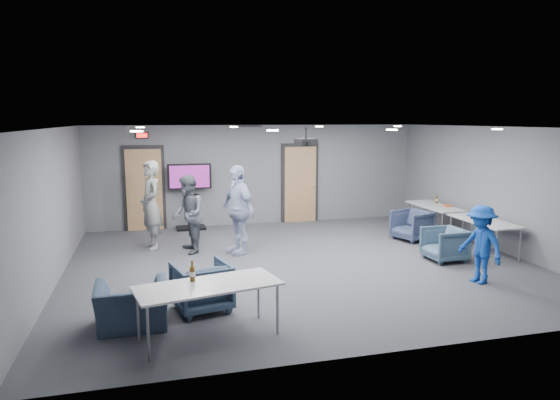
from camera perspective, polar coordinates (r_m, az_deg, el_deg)
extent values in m
plane|color=#37393F|center=(10.10, 2.28, -7.21)|extent=(9.00, 9.00, 0.00)
plane|color=white|center=(9.68, 2.38, 8.30)|extent=(9.00, 9.00, 0.00)
cube|color=slate|center=(13.64, -2.59, 2.89)|extent=(9.00, 0.02, 2.70)
cube|color=slate|center=(6.16, 13.30, -5.18)|extent=(9.00, 0.02, 2.70)
cube|color=slate|center=(9.53, -24.53, -0.71)|extent=(0.02, 8.00, 2.70)
cube|color=slate|center=(11.91, 23.52, 1.20)|extent=(0.02, 8.00, 2.70)
cube|color=black|center=(13.35, -15.25, 1.26)|extent=(1.06, 0.06, 2.24)
cube|color=#9D714C|center=(13.31, -15.25, 1.11)|extent=(0.90, 0.05, 2.10)
cylinder|color=#94989C|center=(13.27, -13.73, 0.93)|extent=(0.04, 0.10, 0.04)
cube|color=black|center=(13.94, 2.27, 1.91)|extent=(1.06, 0.06, 2.24)
cube|color=#9D714C|center=(13.91, 2.32, 1.77)|extent=(0.90, 0.05, 2.10)
cylinder|color=#94989C|center=(13.98, 3.75, 1.58)|extent=(0.04, 0.10, 0.04)
cube|color=black|center=(13.21, -15.50, 7.14)|extent=(0.32, 0.06, 0.16)
cube|color=#FF0C0C|center=(13.17, -15.51, 7.13)|extent=(0.26, 0.02, 0.11)
cube|color=black|center=(12.28, -3.75, 8.41)|extent=(0.60, 0.60, 0.03)
cylinder|color=white|center=(7.46, -16.07, 7.56)|extent=(0.18, 0.18, 0.02)
cylinder|color=white|center=(11.06, -15.68, 8.01)|extent=(0.18, 0.18, 0.02)
cylinder|color=white|center=(7.68, -0.85, 7.95)|extent=(0.18, 0.18, 0.02)
cylinder|color=white|center=(11.21, -5.30, 8.32)|extent=(0.18, 0.18, 0.02)
cylinder|color=white|center=(8.39, 12.66, 7.84)|extent=(0.18, 0.18, 0.02)
cylinder|color=white|center=(11.71, 4.50, 8.37)|extent=(0.18, 0.18, 0.02)
cylinder|color=white|center=(9.47, 23.57, 7.43)|extent=(0.18, 0.18, 0.02)
cylinder|color=white|center=(12.51, 13.28, 8.21)|extent=(0.18, 0.18, 0.02)
imported|color=gray|center=(11.35, -14.54, -0.58)|extent=(0.66, 0.82, 1.96)
imported|color=#4D545C|center=(10.84, -10.48, -1.62)|extent=(0.72, 0.88, 1.69)
imported|color=#A6B1D5|center=(10.65, -4.83, -1.09)|extent=(0.84, 1.21, 1.91)
imported|color=#173F97|center=(9.42, 21.94, -4.73)|extent=(0.68, 0.98, 1.39)
imported|color=#333D58|center=(12.29, 14.84, -2.81)|extent=(0.98, 0.97, 0.71)
imported|color=#3D556A|center=(10.71, 18.28, -4.84)|extent=(0.76, 0.74, 0.68)
imported|color=#384A61|center=(7.70, -8.96, -9.73)|extent=(0.95, 0.97, 0.74)
imported|color=#314156|center=(7.32, -16.57, -11.50)|extent=(0.98, 0.86, 0.63)
cube|color=#BABDBF|center=(13.00, 17.28, -0.66)|extent=(0.72, 1.72, 0.03)
cylinder|color=#94989C|center=(13.59, 14.49, -1.69)|extent=(0.04, 0.04, 0.70)
cylinder|color=#94989C|center=(12.28, 18.01, -3.00)|extent=(0.04, 0.04, 0.70)
cylinder|color=#94989C|center=(13.86, 16.49, -1.57)|extent=(0.04, 0.04, 0.70)
cylinder|color=#94989C|center=(12.59, 20.14, -2.83)|extent=(0.04, 0.04, 0.70)
cube|color=#BABDBF|center=(11.47, 22.28, -2.23)|extent=(0.71, 1.72, 0.03)
cylinder|color=#94989C|center=(12.00, 18.89, -3.33)|extent=(0.04, 0.04, 0.70)
cylinder|color=#94989C|center=(10.78, 23.46, -5.00)|extent=(0.04, 0.04, 0.70)
cylinder|color=#94989C|center=(12.31, 21.05, -3.14)|extent=(0.04, 0.04, 0.70)
cylinder|color=#94989C|center=(11.12, 25.72, -4.72)|extent=(0.04, 0.04, 0.70)
cube|color=#BABDBF|center=(6.65, -8.21, -9.66)|extent=(1.99, 1.15, 0.03)
cylinder|color=#94989C|center=(7.33, -2.47, -10.76)|extent=(0.04, 0.04, 0.70)
cylinder|color=#94989C|center=(6.86, -15.94, -12.56)|extent=(0.04, 0.04, 0.70)
cylinder|color=#94989C|center=(6.81, -0.28, -12.37)|extent=(0.04, 0.04, 0.70)
cylinder|color=#94989C|center=(6.30, -14.84, -14.54)|extent=(0.04, 0.04, 0.70)
cylinder|color=#56360E|center=(6.78, -9.98, -8.32)|extent=(0.07, 0.07, 0.20)
cylinder|color=#56360E|center=(6.74, -10.02, -7.17)|extent=(0.03, 0.03, 0.09)
cylinder|color=beige|center=(6.78, -9.98, -8.32)|extent=(0.07, 0.07, 0.07)
cylinder|color=#56360E|center=(13.38, 17.46, 0.02)|extent=(0.06, 0.06, 0.17)
cylinder|color=#56360E|center=(13.37, 17.48, 0.53)|extent=(0.02, 0.02, 0.07)
cylinder|color=beige|center=(13.38, 17.46, 0.02)|extent=(0.06, 0.06, 0.06)
cube|color=#C06130|center=(12.93, 18.56, -0.62)|extent=(0.21, 0.14, 0.05)
cube|color=white|center=(11.72, 22.57, -1.82)|extent=(0.24, 0.20, 0.05)
cube|color=black|center=(13.35, -10.14, -3.14)|extent=(0.75, 0.53, 0.06)
cylinder|color=black|center=(13.22, -10.22, -0.32)|extent=(0.06, 0.06, 1.28)
cube|color=black|center=(13.13, -10.30, 2.67)|extent=(1.12, 0.07, 0.66)
cube|color=#711970|center=(13.08, -10.29, 2.65)|extent=(1.02, 0.01, 0.58)
cylinder|color=black|center=(9.92, 2.99, 7.62)|extent=(0.04, 0.04, 0.22)
cube|color=black|center=(9.93, 2.98, 6.59)|extent=(0.43, 0.39, 0.15)
cylinder|color=black|center=(9.77, 3.29, 6.54)|extent=(0.08, 0.06, 0.08)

